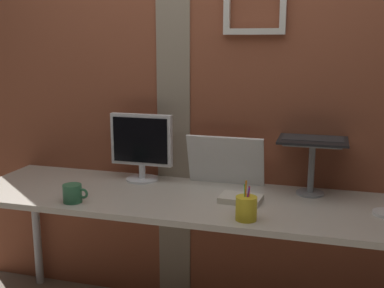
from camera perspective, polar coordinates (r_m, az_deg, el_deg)
brick_wall_back at (r=2.68m, az=2.20°, el=6.24°), size 3.01×0.16×2.52m
desk at (r=2.43m, az=-0.66°, el=-7.84°), size 2.27×0.67×0.77m
monitor at (r=2.65m, az=-6.06°, el=0.01°), size 0.35×0.18×0.37m
laptop_stand at (r=2.47m, az=14.11°, el=-1.78°), size 0.28×0.22×0.28m
laptop at (r=2.52m, az=14.35°, el=1.96°), size 0.34×0.33×0.23m
whiteboard_panel at (r=2.58m, az=4.01°, el=-1.98°), size 0.41×0.10×0.28m
pen_cup at (r=2.11m, az=6.49°, el=-7.60°), size 0.09×0.09×0.18m
coffee_mug at (r=2.39m, az=-14.03°, el=-5.74°), size 0.13×0.09×0.09m
paper_clutter_stack at (r=2.35m, az=5.84°, el=-6.51°), size 0.21×0.15×0.03m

